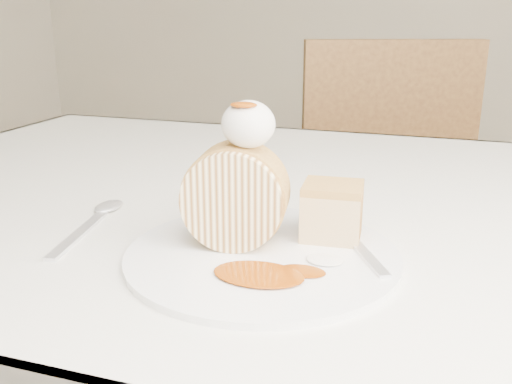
% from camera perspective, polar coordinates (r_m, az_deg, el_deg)
% --- Properties ---
extents(table, '(1.40, 0.90, 0.75)m').
position_cam_1_polar(table, '(0.82, 4.43, -6.32)').
color(table, silver).
rests_on(table, ground).
extents(chair_far, '(0.56, 0.56, 0.93)m').
position_cam_1_polar(chair_far, '(1.62, 11.79, 0.68)').
color(chair_far, brown).
rests_on(chair_far, ground).
extents(plate, '(0.30, 0.30, 0.01)m').
position_cam_1_polar(plate, '(0.58, 0.63, -6.34)').
color(plate, white).
rests_on(plate, table).
extents(roulade_slice, '(0.11, 0.07, 0.10)m').
position_cam_1_polar(roulade_slice, '(0.59, -2.10, -0.45)').
color(roulade_slice, '#FFEBB1').
rests_on(roulade_slice, plate).
extents(cake_chunk, '(0.07, 0.06, 0.05)m').
position_cam_1_polar(cake_chunk, '(0.62, 7.60, -2.23)').
color(cake_chunk, tan).
rests_on(cake_chunk, plate).
extents(whipped_cream, '(0.05, 0.05, 0.05)m').
position_cam_1_polar(whipped_cream, '(0.57, -0.77, 6.80)').
color(whipped_cream, silver).
rests_on(whipped_cream, roulade_slice).
extents(caramel_drizzle, '(0.03, 0.02, 0.01)m').
position_cam_1_polar(caramel_drizzle, '(0.55, -1.24, 9.32)').
color(caramel_drizzle, '#893705').
rests_on(caramel_drizzle, whipped_cream).
extents(caramel_pool, '(0.09, 0.06, 0.00)m').
position_cam_1_polar(caramel_pool, '(0.53, 0.25, -8.21)').
color(caramel_pool, '#893705').
rests_on(caramel_pool, plate).
extents(fork, '(0.10, 0.16, 0.00)m').
position_cam_1_polar(fork, '(0.59, 10.61, -5.85)').
color(fork, silver).
rests_on(fork, plate).
extents(spoon, '(0.06, 0.17, 0.00)m').
position_cam_1_polar(spoon, '(0.67, -17.32, -4.07)').
color(spoon, silver).
rests_on(spoon, table).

